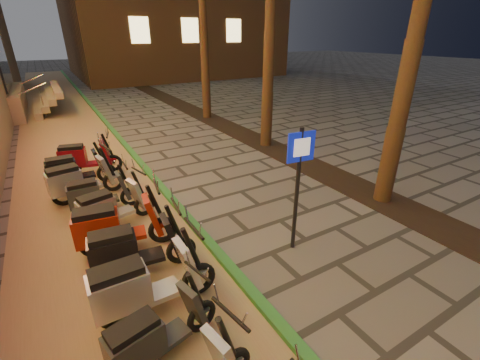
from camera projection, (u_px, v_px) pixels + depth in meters
ground at (339, 313)px, 4.71m from camera, size 120.00×120.00×0.00m
parking_strip at (73, 150)px, 11.30m from camera, size 3.40×60.00×0.01m
green_curb at (122, 141)px, 12.08m from camera, size 0.18×60.00×0.10m
planting_strip at (302, 162)px, 10.29m from camera, size 1.20×40.00×0.02m
pedestrian_sign at (299, 174)px, 5.55m from camera, size 0.52×0.11×2.36m
scooter_5 at (153, 335)px, 3.83m from camera, size 1.50×0.71×1.06m
scooter_6 at (141, 286)px, 4.45m from camera, size 1.80×0.63×1.28m
scooter_7 at (131, 250)px, 5.23m from camera, size 1.73×0.66×1.21m
scooter_8 at (114, 227)px, 5.81m from camera, size 1.81×0.74×1.27m
scooter_9 at (109, 208)px, 6.57m from camera, size 1.61×0.78×1.14m
scooter_10 at (96, 194)px, 7.16m from camera, size 1.54×0.54×1.09m
scooter_11 at (77, 181)px, 7.68m from camera, size 1.76×0.74×1.23m
scooter_12 at (73, 170)px, 8.34m from camera, size 1.66×0.58×1.18m
scooter_13 at (83, 158)px, 9.19m from camera, size 1.65×0.80×1.17m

